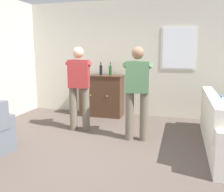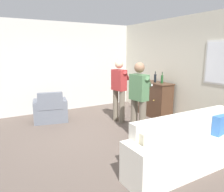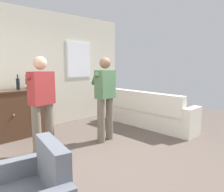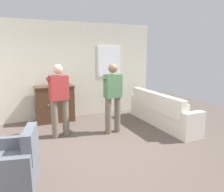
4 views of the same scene
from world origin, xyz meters
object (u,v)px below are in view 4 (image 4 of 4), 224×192
Objects in this scene: sideboard_cabinet at (55,104)px; person_standing_left at (59,97)px; bottle_liquor_amber at (61,81)px; couch at (161,113)px; person_standing_right at (113,95)px; bottle_wine_green at (54,82)px; armchair at (16,166)px.

person_standing_left reaches higher than sideboard_cabinet.
bottle_liquor_amber is at bearing 76.42° from person_standing_left.
couch is 2.88m from bottle_liquor_amber.
person_standing_right reaches higher than couch.
bottle_wine_green is 1.19m from person_standing_left.
bottle_wine_green is 0.19× the size of person_standing_right.
armchair is 3.23m from bottle_liquor_amber.
bottle_liquor_amber is (0.21, 0.03, 0.63)m from sideboard_cabinet.
sideboard_cabinet reaches higher than couch.
person_standing_right is (1.14, -1.43, -0.20)m from bottle_wine_green.
person_standing_left is at bearing -93.73° from bottle_wine_green.
bottle_wine_green is (-2.55, 1.43, 0.80)m from couch.
armchair is at bearing -147.96° from person_standing_right.
person_standing_left is (-0.08, -1.17, -0.20)m from bottle_wine_green.
person_standing_right is at bearing 32.04° from armchair.
person_standing_right is at bearing -179.98° from couch.
armchair is (-3.59, -1.36, -0.05)m from couch.
armchair is 3.01m from sideboard_cabinet.
armchair is 3.16× the size of bottle_wine_green.
bottle_wine_green is (-0.01, -0.03, 0.63)m from sideboard_cabinet.
couch is 2.94m from sideboard_cabinet.
bottle_liquor_amber is 0.19× the size of person_standing_left.
sideboard_cabinet is 0.64× the size of person_standing_left.
couch is at bearing -32.50° from bottle_liquor_amber.
person_standing_left is (0.96, 1.62, 0.65)m from armchair.
person_standing_left reaches higher than armchair.
person_standing_left is (-2.63, 0.25, 0.60)m from couch.
bottle_liquor_amber is at bearing 15.25° from bottle_wine_green.
bottle_liquor_amber reaches higher than armchair.
bottle_wine_green reaches higher than armchair.
armchair is 0.93× the size of sideboard_cabinet.
armchair is at bearing -110.43° from bottle_wine_green.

